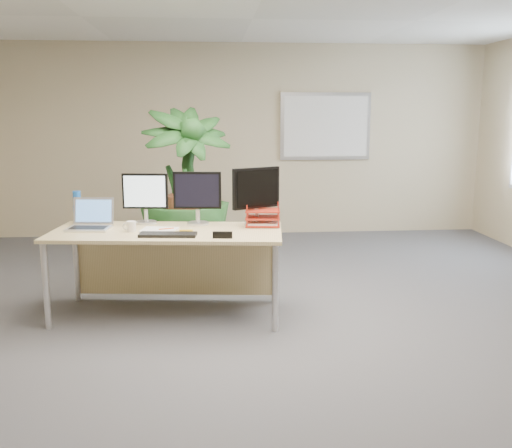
{
  "coord_description": "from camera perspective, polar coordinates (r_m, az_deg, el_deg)",
  "views": [
    {
      "loc": [
        -0.48,
        -4.19,
        1.74
      ],
      "look_at": [
        -0.1,
        0.35,
        0.85
      ],
      "focal_mm": 40.0,
      "sensor_mm": 36.0,
      "label": 1
    }
  ],
  "objects": [
    {
      "name": "floor_plant",
      "position": [
        5.94,
        -7.04,
        1.37
      ],
      "size": [
        1.07,
        1.07,
        1.5
      ],
      "primitive_type": "imported",
      "rotation": [
        0.0,
        0.0,
        0.34
      ],
      "color": "#153B16",
      "rests_on": "floor"
    },
    {
      "name": "letter_tray",
      "position": [
        5.05,
        0.68,
        0.52
      ],
      "size": [
        0.32,
        0.26,
        0.14
      ],
      "color": "#B02515",
      "rests_on": "desk"
    },
    {
      "name": "yellow_highlighter",
      "position": [
        4.87,
        -7.0,
        -0.64
      ],
      "size": [
        0.11,
        0.02,
        0.02
      ],
      "primitive_type": "cylinder",
      "rotation": [
        0.0,
        1.57,
        -0.01
      ],
      "color": "gold",
      "rests_on": "desk"
    },
    {
      "name": "monitor_dark",
      "position": [
        5.03,
        0.03,
        3.16
      ],
      "size": [
        0.43,
        0.25,
        0.52
      ],
      "color": "silver",
      "rests_on": "desk"
    },
    {
      "name": "keyboard",
      "position": [
        4.7,
        -8.8,
        -1.05
      ],
      "size": [
        0.48,
        0.21,
        0.03
      ],
      "primitive_type": "cube",
      "rotation": [
        0.0,
        0.0,
        -0.11
      ],
      "color": "black",
      "rests_on": "desk"
    },
    {
      "name": "stapler",
      "position": [
        4.58,
        -3.36,
        -1.1
      ],
      "size": [
        0.16,
        0.06,
        0.05
      ],
      "primitive_type": "cube",
      "rotation": [
        0.0,
        0.0,
        -0.11
      ],
      "color": "black",
      "rests_on": "desk"
    },
    {
      "name": "whiteboard",
      "position": [
        8.33,
        6.97,
        9.67
      ],
      "size": [
        1.3,
        0.04,
        0.95
      ],
      "color": "silver",
      "rests_on": "back_wall"
    },
    {
      "name": "spiral_notebook",
      "position": [
        4.93,
        -9.65,
        -0.58
      ],
      "size": [
        0.33,
        0.27,
        0.01
      ],
      "primitive_type": "cube",
      "rotation": [
        0.0,
        0.0,
        -0.2
      ],
      "color": "white",
      "rests_on": "desk"
    },
    {
      "name": "floor",
      "position": [
        4.56,
        1.68,
        -11.38
      ],
      "size": [
        8.0,
        8.0,
        0.0
      ],
      "primitive_type": "plane",
      "color": "#47474C",
      "rests_on": "ground"
    },
    {
      "name": "desk",
      "position": [
        5.06,
        -8.64,
        -2.16
      ],
      "size": [
        2.04,
        1.04,
        0.75
      ],
      "color": "tan",
      "rests_on": "floor"
    },
    {
      "name": "monitor_right",
      "position": [
        5.11,
        -5.88,
        2.96
      ],
      "size": [
        0.43,
        0.19,
        0.47
      ],
      "color": "silver",
      "rests_on": "desk"
    },
    {
      "name": "orange_pen",
      "position": [
        4.92,
        -8.95,
        -0.46
      ],
      "size": [
        0.13,
        0.06,
        0.01
      ],
      "primitive_type": "cylinder",
      "rotation": [
        0.0,
        1.57,
        0.36
      ],
      "color": "#ED551A",
      "rests_on": "spiral_notebook"
    },
    {
      "name": "back_wall",
      "position": [
        8.21,
        -1.43,
        8.33
      ],
      "size": [
        7.0,
        0.04,
        2.7
      ],
      "primitive_type": "cube",
      "color": "#C4B08B",
      "rests_on": "floor"
    },
    {
      "name": "water_bottle",
      "position": [
        5.43,
        -17.42,
        1.57
      ],
      "size": [
        0.08,
        0.08,
        0.29
      ],
      "color": "silver",
      "rests_on": "desk"
    },
    {
      "name": "monitor_left",
      "position": [
        5.23,
        -11.02,
        2.86
      ],
      "size": [
        0.41,
        0.19,
        0.45
      ],
      "color": "silver",
      "rests_on": "desk"
    },
    {
      "name": "laptop",
      "position": [
        5.16,
        -16.19,
        0.28
      ],
      "size": [
        0.39,
        0.35,
        0.26
      ],
      "color": "silver",
      "rests_on": "desk"
    },
    {
      "name": "coffee_mug",
      "position": [
        4.93,
        -12.4,
        -0.24
      ],
      "size": [
        0.12,
        0.08,
        0.09
      ],
      "color": "white",
      "rests_on": "desk"
    }
  ]
}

